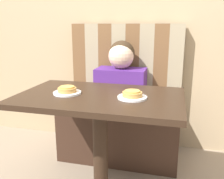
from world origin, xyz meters
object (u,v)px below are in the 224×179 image
object	(u,v)px
plate_right	(132,97)
person	(121,78)
plate_left	(67,93)
pizza_left	(67,89)
pizza_right	(132,94)

from	to	relation	value
plate_right	person	bearing A→B (deg)	108.13
plate_left	pizza_left	xyz separation A→B (m)	(0.00, 0.00, 0.02)
pizza_right	plate_right	bearing A→B (deg)	0.00
person	plate_right	world-z (taller)	person
person	plate_left	size ratio (longest dim) A/B	3.44
plate_right	pizza_right	size ratio (longest dim) A/B	1.49
plate_right	pizza_left	bearing A→B (deg)	180.00
person	plate_left	distance (m)	0.69
person	plate_right	distance (m)	0.69
person	pizza_left	size ratio (longest dim) A/B	5.13
pizza_right	plate_left	bearing A→B (deg)	180.00
pizza_right	pizza_left	bearing A→B (deg)	180.00
plate_left	pizza_right	world-z (taller)	pizza_right
plate_left	person	bearing A→B (deg)	71.87
plate_left	plate_right	world-z (taller)	same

